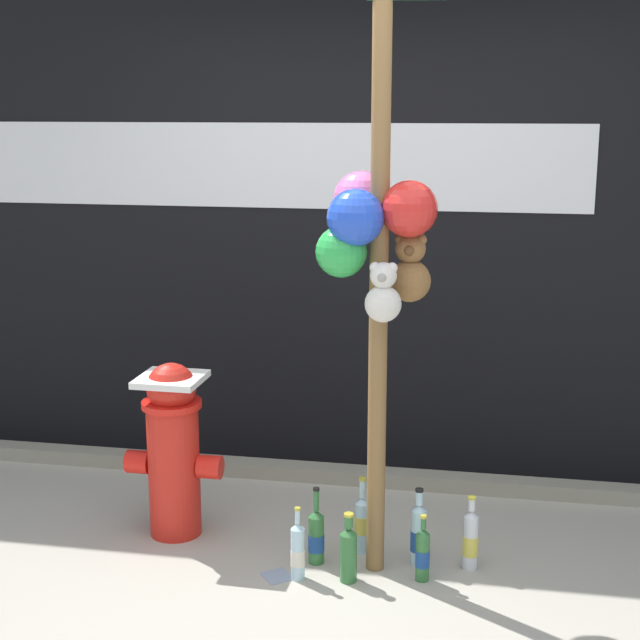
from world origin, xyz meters
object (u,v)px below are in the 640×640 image
at_px(bottle_0, 316,536).
at_px(bottle_5, 470,540).
at_px(bottle_2, 348,552).
at_px(bottle_1, 298,551).
at_px(bottle_6, 418,534).
at_px(bottle_3, 423,554).
at_px(bottle_4, 362,523).
at_px(memorial_post, 377,189).
at_px(fire_hydrant, 173,446).

bearing_deg(bottle_0, bottle_5, 5.87).
xyz_separation_m(bottle_2, bottle_5, (0.51, 0.21, 0.00)).
bearing_deg(bottle_1, bottle_0, 72.43).
bearing_deg(bottle_2, bottle_6, 37.07).
bearing_deg(bottle_2, bottle_3, 12.11).
bearing_deg(bottle_6, bottle_4, 163.88).
xyz_separation_m(memorial_post, bottle_1, (-0.30, -0.16, -1.55)).
height_order(memorial_post, bottle_3, memorial_post).
xyz_separation_m(memorial_post, bottle_3, (0.23, -0.07, -1.55)).
xyz_separation_m(bottle_0, bottle_6, (0.45, 0.07, 0.02)).
height_order(memorial_post, bottle_0, memorial_post).
relative_size(bottle_2, bottle_4, 0.87).
distance_m(bottle_1, bottle_2, 0.22).
distance_m(bottle_0, bottle_3, 0.49).
bearing_deg(bottle_4, bottle_2, -93.54).
distance_m(fire_hydrant, bottle_5, 1.44).
height_order(bottle_2, bottle_5, bottle_5).
xyz_separation_m(bottle_4, bottle_6, (0.26, -0.08, 0.00)).
bearing_deg(bottle_0, memorial_post, -0.53).
relative_size(bottle_3, bottle_6, 0.84).
relative_size(memorial_post, bottle_0, 8.25).
distance_m(bottle_2, bottle_6, 0.35).
bearing_deg(bottle_2, fire_hydrant, 160.45).
relative_size(memorial_post, bottle_4, 8.20).
xyz_separation_m(bottle_1, bottle_4, (0.24, 0.31, 0.01)).
bearing_deg(memorial_post, bottle_1, -152.48).
bearing_deg(bottle_6, fire_hydrant, 174.96).
distance_m(fire_hydrant, bottle_3, 1.27).
bearing_deg(memorial_post, bottle_5, 9.59).
xyz_separation_m(bottle_1, bottle_5, (0.73, 0.23, 0.01)).
height_order(fire_hydrant, bottle_5, fire_hydrant).
bearing_deg(bottle_4, memorial_post, -66.18).
height_order(bottle_2, bottle_3, bottle_2).
bearing_deg(bottle_3, memorial_post, 162.83).
height_order(fire_hydrant, bottle_4, fire_hydrant).
relative_size(fire_hydrant, bottle_5, 2.46).
relative_size(bottle_2, bottle_5, 0.91).
bearing_deg(fire_hydrant, bottle_5, -4.31).
height_order(bottle_3, bottle_4, bottle_4).
distance_m(memorial_post, bottle_0, 1.57).
height_order(memorial_post, fire_hydrant, memorial_post).
bearing_deg(memorial_post, bottle_4, 113.82).
bearing_deg(bottle_5, bottle_2, -157.69).
height_order(bottle_0, bottle_4, bottle_4).
xyz_separation_m(bottle_0, bottle_4, (0.19, 0.15, 0.02)).
relative_size(fire_hydrant, bottle_2, 2.70).
bearing_deg(bottle_4, bottle_1, -127.46).
height_order(bottle_4, bottle_6, bottle_4).
distance_m(bottle_4, bottle_5, 0.50).
height_order(bottle_0, bottle_6, same).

